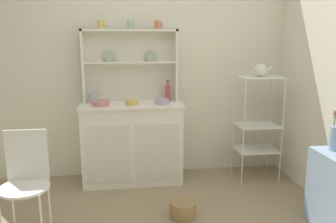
# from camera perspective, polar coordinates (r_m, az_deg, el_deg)

# --- Properties ---
(wall_back) EXTENTS (3.84, 0.05, 2.50)m
(wall_back) POSITION_cam_1_polar(r_m,az_deg,el_deg) (3.73, -4.45, 8.14)
(wall_back) COLOR silver
(wall_back) RESTS_ON ground
(hutch_cabinet) EXTENTS (1.06, 0.45, 0.85)m
(hutch_cabinet) POSITION_cam_1_polar(r_m,az_deg,el_deg) (3.62, -6.05, -5.12)
(hutch_cabinet) COLOR white
(hutch_cabinet) RESTS_ON ground
(hutch_shelf_unit) EXTENTS (0.99, 0.18, 0.76)m
(hutch_shelf_unit) POSITION_cam_1_polar(r_m,az_deg,el_deg) (3.63, -6.43, 8.64)
(hutch_shelf_unit) COLOR silver
(hutch_shelf_unit) RESTS_ON hutch_cabinet
(bakers_rack) EXTENTS (0.44, 0.34, 1.13)m
(bakers_rack) POSITION_cam_1_polar(r_m,az_deg,el_deg) (3.73, 14.95, -0.87)
(bakers_rack) COLOR silver
(bakers_rack) RESTS_ON ground
(wire_chair) EXTENTS (0.36, 0.36, 0.85)m
(wire_chair) POSITION_cam_1_polar(r_m,az_deg,el_deg) (2.73, -22.98, -10.03)
(wire_chair) COLOR white
(wire_chair) RESTS_ON ground
(floor_basket) EXTENTS (0.23, 0.23, 0.14)m
(floor_basket) POSITION_cam_1_polar(r_m,az_deg,el_deg) (3.02, 2.49, -16.20)
(floor_basket) COLOR #93754C
(floor_basket) RESTS_ON ground
(cup_gold_0) EXTENTS (0.08, 0.07, 0.09)m
(cup_gold_0) POSITION_cam_1_polar(r_m,az_deg,el_deg) (3.59, -11.35, 14.26)
(cup_gold_0) COLOR #DBB760
(cup_gold_0) RESTS_ON hutch_shelf_unit
(cup_sage_1) EXTENTS (0.08, 0.07, 0.09)m
(cup_sage_1) POSITION_cam_1_polar(r_m,az_deg,el_deg) (3.58, -6.38, 14.43)
(cup_sage_1) COLOR #9EB78E
(cup_sage_1) RESTS_ON hutch_shelf_unit
(cup_terracotta_2) EXTENTS (0.08, 0.07, 0.09)m
(cup_terracotta_2) POSITION_cam_1_polar(r_m,az_deg,el_deg) (3.60, -1.75, 14.47)
(cup_terracotta_2) COLOR #C67556
(cup_terracotta_2) RESTS_ON hutch_shelf_unit
(bowl_mixing_large) EXTENTS (0.17, 0.17, 0.05)m
(bowl_mixing_large) POSITION_cam_1_polar(r_m,az_deg,el_deg) (3.45, -11.33, 1.40)
(bowl_mixing_large) COLOR #D17A84
(bowl_mixing_large) RESTS_ON hutch_cabinet
(bowl_floral_medium) EXTENTS (0.13, 0.13, 0.05)m
(bowl_floral_medium) POSITION_cam_1_polar(r_m,az_deg,el_deg) (3.44, -6.18, 1.56)
(bowl_floral_medium) COLOR #DBB760
(bowl_floral_medium) RESTS_ON hutch_cabinet
(bowl_cream_small) EXTENTS (0.15, 0.15, 0.06)m
(bowl_cream_small) POSITION_cam_1_polar(r_m,az_deg,el_deg) (3.46, -1.04, 1.73)
(bowl_cream_small) COLOR #B79ECC
(bowl_cream_small) RESTS_ON hutch_cabinet
(jam_bottle) EXTENTS (0.05, 0.05, 0.23)m
(jam_bottle) POSITION_cam_1_polar(r_m,az_deg,el_deg) (3.62, -0.04, 3.20)
(jam_bottle) COLOR #B74C47
(jam_bottle) RESTS_ON hutch_cabinet
(utensil_jar) EXTENTS (0.08, 0.08, 0.25)m
(utensil_jar) POSITION_cam_1_polar(r_m,az_deg,el_deg) (3.60, -12.52, 2.34)
(utensil_jar) COLOR #B2B7C6
(utensil_jar) RESTS_ON hutch_cabinet
(porcelain_teapot) EXTENTS (0.22, 0.13, 0.15)m
(porcelain_teapot) POSITION_cam_1_polar(r_m,az_deg,el_deg) (3.65, 15.36, 6.81)
(porcelain_teapot) COLOR white
(porcelain_teapot) RESTS_ON bakers_rack
(flower_vase) EXTENTS (0.07, 0.07, 0.34)m
(flower_vase) POSITION_cam_1_polar(r_m,az_deg,el_deg) (2.98, 26.36, -3.79)
(flower_vase) COLOR #8EB2D1
(flower_vase) RESTS_ON side_shelf_blue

